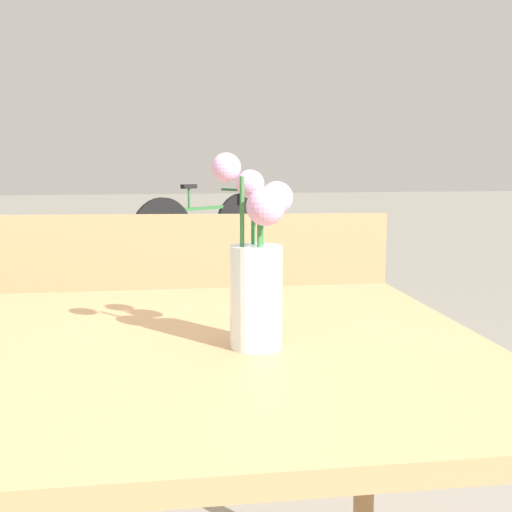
{
  "coord_description": "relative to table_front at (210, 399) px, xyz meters",
  "views": [
    {
      "loc": [
        -0.1,
        -1.02,
        1.04
      ],
      "look_at": [
        0.07,
        -0.04,
        0.9
      ],
      "focal_mm": 45.0,
      "sensor_mm": 36.0,
      "label": 1
    }
  ],
  "objects": [
    {
      "name": "flower_vase",
      "position": [
        0.07,
        -0.04,
        0.21
      ],
      "size": [
        0.13,
        0.14,
        0.31
      ],
      "color": "silver",
      "rests_on": "table_front"
    },
    {
      "name": "bicycle",
      "position": [
        0.5,
        5.22,
        -0.28
      ],
      "size": [
        1.43,
        1.09,
        0.83
      ],
      "color": "black",
      "rests_on": "ground_plane"
    },
    {
      "name": "table_front",
      "position": [
        0.0,
        0.0,
        0.0
      ],
      "size": [
        0.96,
        0.94,
        0.75
      ],
      "color": "tan",
      "rests_on": "ground_plane"
    },
    {
      "name": "bench_near",
      "position": [
        0.0,
        1.45,
        -0.19
      ],
      "size": [
        1.67,
        0.56,
        0.85
      ],
      "color": "tan",
      "rests_on": "ground_plane"
    }
  ]
}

